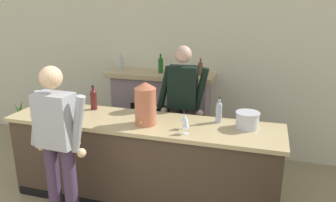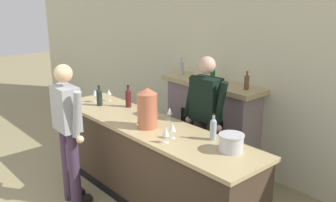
{
  "view_description": "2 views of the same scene",
  "coord_description": "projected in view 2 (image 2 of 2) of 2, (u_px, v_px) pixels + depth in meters",
  "views": [
    {
      "loc": [
        1.46,
        -0.97,
        2.27
      ],
      "look_at": [
        0.41,
        2.51,
        1.17
      ],
      "focal_mm": 35.0,
      "sensor_mm": 36.0,
      "label": 1
    },
    {
      "loc": [
        3.46,
        -0.33,
        2.5
      ],
      "look_at": [
        0.19,
        2.53,
        1.22
      ],
      "focal_mm": 40.0,
      "sensor_mm": 36.0,
      "label": 2
    }
  ],
  "objects": [
    {
      "name": "wall_back_panel",
      "position": [
        226.0,
        72.0,
        5.45
      ],
      "size": [
        12.0,
        0.07,
        2.75
      ],
      "color": "beige",
      "rests_on": "ground_plane"
    },
    {
      "name": "wine_bottle_burgundy_dark",
      "position": [
        99.0,
        96.0,
        5.1
      ],
      "size": [
        0.08,
        0.08,
        0.28
      ],
      "color": "#202D23",
      "rests_on": "bar_counter"
    },
    {
      "name": "fireplace_stone",
      "position": [
        211.0,
        122.0,
        5.51
      ],
      "size": [
        1.62,
        0.52,
        1.55
      ],
      "color": "gray",
      "rests_on": "ground_plane"
    },
    {
      "name": "wine_glass_back_row",
      "position": [
        166.0,
        132.0,
        3.84
      ],
      "size": [
        0.07,
        0.07,
        0.17
      ],
      "color": "silver",
      "rests_on": "bar_counter"
    },
    {
      "name": "wine_glass_front_left",
      "position": [
        173.0,
        128.0,
        3.96
      ],
      "size": [
        0.08,
        0.08,
        0.16
      ],
      "color": "silver",
      "rests_on": "bar_counter"
    },
    {
      "name": "wine_bottle_port_short",
      "position": [
        128.0,
        97.0,
        5.03
      ],
      "size": [
        0.08,
        0.08,
        0.3
      ],
      "color": "#551C1D",
      "rests_on": "bar_counter"
    },
    {
      "name": "bar_counter",
      "position": [
        149.0,
        162.0,
        4.56
      ],
      "size": [
        3.11,
        0.74,
        1.0
      ],
      "color": "#443326",
      "rests_on": "ground_plane"
    },
    {
      "name": "copper_dispenser",
      "position": [
        147.0,
        108.0,
        4.24
      ],
      "size": [
        0.24,
        0.27,
        0.47
      ],
      "color": "#B56243",
      "rests_on": "bar_counter"
    },
    {
      "name": "wine_glass_mid_counter",
      "position": [
        109.0,
        92.0,
        5.32
      ],
      "size": [
        0.07,
        0.07,
        0.17
      ],
      "color": "silver",
      "rests_on": "bar_counter"
    },
    {
      "name": "potted_plant_corner",
      "position": [
        111.0,
        112.0,
        7.06
      ],
      "size": [
        0.39,
        0.4,
        0.71
      ],
      "color": "#91644A",
      "rests_on": "ground_plane"
    },
    {
      "name": "wine_glass_near_bucket",
      "position": [
        170.0,
        112.0,
        4.52
      ],
      "size": [
        0.07,
        0.07,
        0.16
      ],
      "color": "silver",
      "rests_on": "bar_counter"
    },
    {
      "name": "ice_bucket_steel",
      "position": [
        231.0,
        143.0,
        3.64
      ],
      "size": [
        0.25,
        0.25,
        0.18
      ],
      "color": "silver",
      "rests_on": "bar_counter"
    },
    {
      "name": "wine_bottle_riesling_slim",
      "position": [
        213.0,
        128.0,
        3.91
      ],
      "size": [
        0.07,
        0.07,
        0.29
      ],
      "color": "#9FACBA",
      "rests_on": "bar_counter"
    },
    {
      "name": "person_bartender",
      "position": [
        205.0,
        120.0,
        4.61
      ],
      "size": [
        0.66,
        0.33,
        1.77
      ],
      "color": "#483C36",
      "rests_on": "ground_plane"
    },
    {
      "name": "wine_glass_front_right",
      "position": [
        95.0,
        93.0,
        5.25
      ],
      "size": [
        0.08,
        0.08,
        0.18
      ],
      "color": "silver",
      "rests_on": "bar_counter"
    },
    {
      "name": "person_customer",
      "position": [
        68.0,
        129.0,
        4.36
      ],
      "size": [
        0.66,
        0.31,
        1.73
      ],
      "color": "#422F47",
      "rests_on": "ground_plane"
    }
  ]
}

